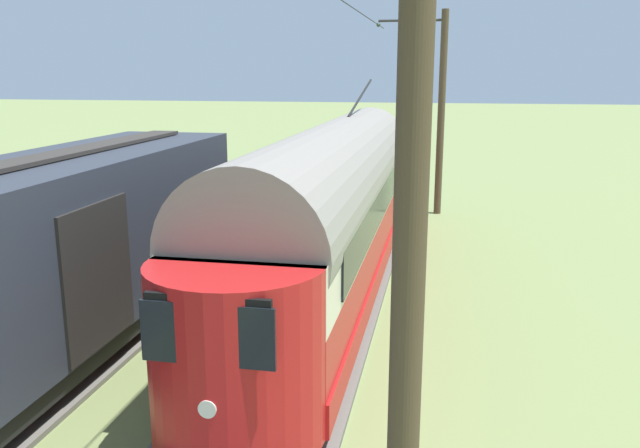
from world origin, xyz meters
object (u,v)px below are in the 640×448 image
object	(u,v)px
vintage_streetcar	(334,203)
catenary_pole_mid_near	(401,254)
catenary_pole_foreground	(440,110)
boxcar_far_siding	(23,266)

from	to	relation	value
vintage_streetcar	catenary_pole_mid_near	size ratio (longest dim) A/B	2.33
vintage_streetcar	catenary_pole_mid_near	world-z (taller)	catenary_pole_mid_near
catenary_pole_foreground	catenary_pole_mid_near	distance (m)	20.90
boxcar_far_siding	catenary_pole_foreground	distance (m)	17.70
catenary_pole_foreground	vintage_streetcar	bearing A→B (deg)	76.13
vintage_streetcar	boxcar_far_siding	size ratio (longest dim) A/B	1.30
vintage_streetcar	catenary_pole_foreground	world-z (taller)	catenary_pole_foreground
catenary_pole_foreground	catenary_pole_mid_near	world-z (taller)	same
catenary_pole_foreground	catenary_pole_mid_near	xyz separation A→B (m)	(0.00, 20.90, 0.00)
vintage_streetcar	catenary_pole_foreground	xyz separation A→B (m)	(-2.46, -9.95, 1.83)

